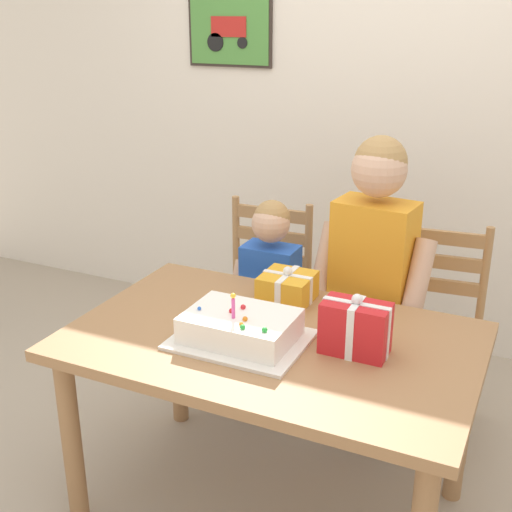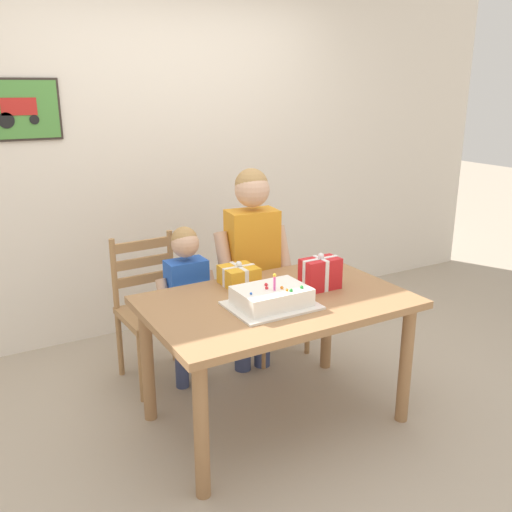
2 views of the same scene
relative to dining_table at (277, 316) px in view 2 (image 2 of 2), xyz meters
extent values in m
plane|color=tan|center=(0.00, 0.00, -0.63)|extent=(20.00, 20.00, 0.00)
cube|color=silver|center=(0.00, 1.63, 0.67)|extent=(6.40, 0.08, 2.60)
cube|color=#332823|center=(-0.96, 1.58, 1.03)|extent=(0.51, 0.02, 0.39)
cube|color=#4C8E3D|center=(-0.96, 1.57, 1.03)|extent=(0.48, 0.01, 0.36)
cube|color=red|center=(-0.96, 1.56, 1.05)|extent=(0.22, 0.01, 0.11)
cylinder|color=black|center=(-1.05, 1.56, 0.97)|extent=(0.10, 0.01, 0.10)
cylinder|color=black|center=(-0.88, 1.56, 0.97)|extent=(0.06, 0.01, 0.06)
cube|color=#9E7047|center=(0.00, 0.00, 0.08)|extent=(1.39, 0.88, 0.04)
cylinder|color=#9E7047|center=(-0.61, -0.36, -0.29)|extent=(0.07, 0.07, 0.69)
cylinder|color=#9E7047|center=(0.61, -0.36, -0.29)|extent=(0.07, 0.07, 0.69)
cylinder|color=#9E7047|center=(-0.61, 0.36, -0.29)|extent=(0.07, 0.07, 0.69)
cylinder|color=#9E7047|center=(0.61, 0.36, -0.29)|extent=(0.07, 0.07, 0.69)
cube|color=white|center=(-0.08, -0.08, 0.11)|extent=(0.44, 0.34, 0.01)
cube|color=white|center=(-0.08, -0.08, 0.16)|extent=(0.36, 0.26, 0.09)
cylinder|color=#E04C9E|center=(-0.09, -0.12, 0.24)|extent=(0.01, 0.01, 0.07)
sphere|color=yellow|center=(-0.09, -0.12, 0.28)|extent=(0.02, 0.02, 0.02)
sphere|color=orange|center=(-0.04, -0.16, 0.21)|extent=(0.01, 0.01, 0.01)
sphere|color=red|center=(-0.09, -0.04, 0.21)|extent=(0.02, 0.02, 0.02)
sphere|color=green|center=(0.05, -0.16, 0.21)|extent=(0.02, 0.02, 0.02)
sphere|color=green|center=(-0.03, -0.17, 0.21)|extent=(0.02, 0.02, 0.02)
sphere|color=blue|center=(-0.22, -0.11, 0.21)|extent=(0.01, 0.01, 0.01)
sphere|color=orange|center=(-0.05, -0.12, 0.21)|extent=(0.02, 0.02, 0.02)
sphere|color=red|center=(-0.11, -0.08, 0.21)|extent=(0.02, 0.02, 0.02)
cube|color=red|center=(0.29, 0.01, 0.19)|extent=(0.22, 0.12, 0.17)
cube|color=white|center=(0.29, 0.01, 0.19)|extent=(0.22, 0.02, 0.18)
cube|color=white|center=(0.29, 0.01, 0.19)|extent=(0.02, 0.13, 0.18)
sphere|color=white|center=(0.29, 0.01, 0.29)|extent=(0.04, 0.04, 0.04)
cube|color=gold|center=(-0.07, 0.30, 0.15)|extent=(0.19, 0.19, 0.10)
cube|color=white|center=(-0.07, 0.30, 0.15)|extent=(0.20, 0.02, 0.11)
cube|color=white|center=(-0.07, 0.30, 0.15)|extent=(0.02, 0.19, 0.11)
sphere|color=white|center=(-0.07, 0.30, 0.22)|extent=(0.04, 0.04, 0.04)
cube|color=#A87A4C|center=(-0.41, 0.75, -0.18)|extent=(0.44, 0.44, 0.04)
cylinder|color=#A87A4C|center=(-0.21, 0.57, -0.42)|extent=(0.04, 0.04, 0.43)
cylinder|color=#A87A4C|center=(-0.59, 0.55, -0.42)|extent=(0.04, 0.04, 0.43)
cylinder|color=#A87A4C|center=(-0.23, 0.95, -0.42)|extent=(0.04, 0.04, 0.43)
cylinder|color=#A87A4C|center=(-0.61, 0.93, -0.42)|extent=(0.04, 0.04, 0.43)
cylinder|color=#A87A4C|center=(-0.23, 0.95, 0.06)|extent=(0.04, 0.04, 0.45)
cylinder|color=#A87A4C|center=(-0.61, 0.93, 0.06)|extent=(0.04, 0.04, 0.45)
cube|color=#A87A4C|center=(-0.42, 0.94, 0.00)|extent=(0.36, 0.04, 0.06)
cube|color=#A87A4C|center=(-0.42, 0.94, 0.11)|extent=(0.36, 0.04, 0.06)
cube|color=#A87A4C|center=(-0.42, 0.94, 0.22)|extent=(0.36, 0.04, 0.06)
cube|color=#A87A4C|center=(0.41, 0.75, -0.18)|extent=(0.46, 0.46, 0.04)
cylinder|color=#A87A4C|center=(0.62, 0.58, -0.42)|extent=(0.04, 0.04, 0.43)
cylinder|color=#A87A4C|center=(0.24, 0.54, -0.42)|extent=(0.04, 0.04, 0.43)
cylinder|color=#A87A4C|center=(0.58, 0.96, -0.42)|extent=(0.04, 0.04, 0.43)
cylinder|color=#A87A4C|center=(0.20, 0.92, -0.42)|extent=(0.04, 0.04, 0.43)
cylinder|color=#A87A4C|center=(0.58, 0.96, 0.06)|extent=(0.04, 0.04, 0.45)
cylinder|color=#A87A4C|center=(0.20, 0.92, 0.06)|extent=(0.04, 0.04, 0.45)
cube|color=#A87A4C|center=(0.39, 0.94, 0.00)|extent=(0.36, 0.06, 0.06)
cube|color=#A87A4C|center=(0.39, 0.94, 0.11)|extent=(0.36, 0.06, 0.06)
cube|color=#A87A4C|center=(0.39, 0.94, 0.22)|extent=(0.36, 0.06, 0.06)
cylinder|color=#38426B|center=(0.25, 0.58, -0.38)|extent=(0.11, 0.11, 0.50)
cylinder|color=#38426B|center=(0.11, 0.60, -0.38)|extent=(0.11, 0.11, 0.50)
cube|color=orange|center=(0.18, 0.59, 0.16)|extent=(0.33, 0.22, 0.57)
cylinder|color=tan|center=(0.37, 0.53, 0.14)|extent=(0.11, 0.25, 0.38)
cylinder|color=tan|center=(-0.02, 0.58, 0.14)|extent=(0.11, 0.25, 0.38)
sphere|color=tan|center=(0.18, 0.59, 0.57)|extent=(0.22, 0.22, 0.22)
sphere|color=#A87F4C|center=(0.18, 0.60, 0.60)|extent=(0.20, 0.20, 0.20)
cylinder|color=#38426B|center=(-0.22, 0.59, -0.44)|extent=(0.08, 0.08, 0.38)
cylinder|color=#38426B|center=(-0.32, 0.59, -0.44)|extent=(0.08, 0.08, 0.38)
cube|color=blue|center=(-0.27, 0.59, -0.03)|extent=(0.24, 0.15, 0.44)
cylinder|color=tan|center=(-0.12, 0.56, -0.04)|extent=(0.06, 0.18, 0.29)
cylinder|color=tan|center=(-0.42, 0.56, -0.04)|extent=(0.06, 0.18, 0.29)
sphere|color=tan|center=(-0.27, 0.59, 0.30)|extent=(0.16, 0.16, 0.16)
sphere|color=#A87F4C|center=(-0.27, 0.60, 0.32)|extent=(0.16, 0.16, 0.16)
camera|label=1|loc=(0.81, -1.85, 1.16)|focal=46.34mm
camera|label=2|loc=(-1.46, -2.33, 1.18)|focal=38.97mm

